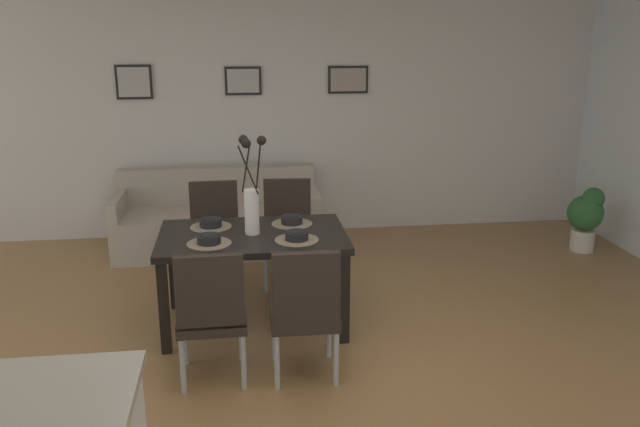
{
  "coord_description": "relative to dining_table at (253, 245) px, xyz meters",
  "views": [
    {
      "loc": [
        -0.36,
        -3.87,
        2.26
      ],
      "look_at": [
        0.26,
        0.9,
        0.86
      ],
      "focal_mm": 36.86,
      "sensor_mm": 36.0,
      "label": 1
    }
  ],
  "objects": [
    {
      "name": "ground_plane",
      "position": [
        0.26,
        -0.85,
        -0.65
      ],
      "size": [
        9.0,
        9.0,
        0.0
      ],
      "primitive_type": "plane",
      "color": "olive"
    },
    {
      "name": "back_wall_panel",
      "position": [
        0.26,
        2.4,
        0.65
      ],
      "size": [
        9.0,
        0.1,
        2.6
      ],
      "primitive_type": "cube",
      "color": "silver",
      "rests_on": "ground"
    },
    {
      "name": "dining_table",
      "position": [
        0.0,
        0.0,
        0.0
      ],
      "size": [
        1.4,
        0.89,
        0.74
      ],
      "color": "black",
      "rests_on": "ground"
    },
    {
      "name": "dining_chair_near_left",
      "position": [
        -0.29,
        -0.84,
        -0.14
      ],
      "size": [
        0.45,
        0.45,
        0.92
      ],
      "color": "black",
      "rests_on": "ground"
    },
    {
      "name": "dining_chair_near_right",
      "position": [
        -0.31,
        0.86,
        -0.14
      ],
      "size": [
        0.45,
        0.45,
        0.92
      ],
      "color": "black",
      "rests_on": "ground"
    },
    {
      "name": "dining_chair_far_left",
      "position": [
        0.3,
        -0.87,
        -0.14
      ],
      "size": [
        0.45,
        0.45,
        0.92
      ],
      "color": "black",
      "rests_on": "ground"
    },
    {
      "name": "dining_chair_far_right",
      "position": [
        0.33,
        0.87,
        -0.14
      ],
      "size": [
        0.47,
        0.47,
        0.92
      ],
      "color": "black",
      "rests_on": "ground"
    },
    {
      "name": "centerpiece_vase",
      "position": [
        0.0,
        0.0,
        0.37
      ],
      "size": [
        0.21,
        0.23,
        0.73
      ],
      "color": "white",
      "rests_on": "dining_table"
    },
    {
      "name": "placemat_near_left",
      "position": [
        -0.31,
        -0.2,
        0.09
      ],
      "size": [
        0.32,
        0.32,
        0.01
      ],
      "primitive_type": "cylinder",
      "color": "#7F705B",
      "rests_on": "dining_table"
    },
    {
      "name": "bowl_near_left",
      "position": [
        -0.31,
        -0.2,
        0.13
      ],
      "size": [
        0.17,
        0.17,
        0.07
      ],
      "color": "black",
      "rests_on": "dining_table"
    },
    {
      "name": "placemat_near_right",
      "position": [
        -0.31,
        0.2,
        0.09
      ],
      "size": [
        0.32,
        0.32,
        0.01
      ],
      "primitive_type": "cylinder",
      "color": "#7F705B",
      "rests_on": "dining_table"
    },
    {
      "name": "bowl_near_right",
      "position": [
        -0.31,
        0.2,
        0.13
      ],
      "size": [
        0.17,
        0.17,
        0.07
      ],
      "color": "black",
      "rests_on": "dining_table"
    },
    {
      "name": "placemat_far_left",
      "position": [
        0.32,
        -0.2,
        0.09
      ],
      "size": [
        0.32,
        0.32,
        0.01
      ],
      "primitive_type": "cylinder",
      "color": "#7F705B",
      "rests_on": "dining_table"
    },
    {
      "name": "bowl_far_left",
      "position": [
        0.32,
        -0.2,
        0.13
      ],
      "size": [
        0.17,
        0.17,
        0.07
      ],
      "color": "black",
      "rests_on": "dining_table"
    },
    {
      "name": "placemat_far_right",
      "position": [
        0.32,
        0.2,
        0.09
      ],
      "size": [
        0.32,
        0.32,
        0.01
      ],
      "primitive_type": "cylinder",
      "color": "#7F705B",
      "rests_on": "dining_table"
    },
    {
      "name": "bowl_far_right",
      "position": [
        0.32,
        0.2,
        0.13
      ],
      "size": [
        0.17,
        0.17,
        0.07
      ],
      "color": "black",
      "rests_on": "dining_table"
    },
    {
      "name": "sofa",
      "position": [
        -0.31,
        1.85,
        -0.37
      ],
      "size": [
        2.05,
        0.84,
        0.8
      ],
      "color": "#B2A899",
      "rests_on": "ground"
    },
    {
      "name": "framed_picture_left",
      "position": [
        -1.12,
        2.33,
        1.03
      ],
      "size": [
        0.37,
        0.03,
        0.35
      ],
      "color": "black"
    },
    {
      "name": "framed_picture_center",
      "position": [
        0.0,
        2.33,
        1.03
      ],
      "size": [
        0.38,
        0.03,
        0.29
      ],
      "color": "black"
    },
    {
      "name": "framed_picture_right",
      "position": [
        1.12,
        2.33,
        1.03
      ],
      "size": [
        0.43,
        0.03,
        0.29
      ],
      "color": "black"
    },
    {
      "name": "potted_plant",
      "position": [
        3.42,
        1.29,
        -0.28
      ],
      "size": [
        0.36,
        0.36,
        0.67
      ],
      "color": "silver",
      "rests_on": "ground"
    }
  ]
}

